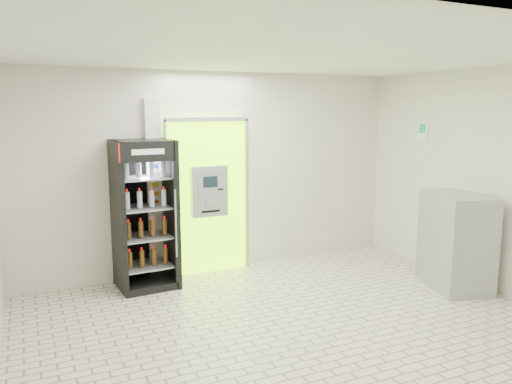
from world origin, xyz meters
TOP-DOWN VIEW (x-y plane):
  - ground at (0.00, 0.00)m, footprint 6.00×6.00m
  - room_shell at (0.00, 0.00)m, footprint 6.00×6.00m
  - atm_assembly at (-0.20, 2.41)m, footprint 1.30×0.24m
  - pillar at (-0.98, 2.45)m, footprint 0.22×0.11m
  - beverage_cooler at (-1.20, 2.16)m, footprint 0.81×0.75m
  - steel_cabinet at (2.66, 0.31)m, footprint 0.93×1.13m
  - exit_sign at (2.99, 1.40)m, footprint 0.02×0.22m

SIDE VIEW (x-z plane):
  - ground at x=0.00m, z-range 0.00..0.00m
  - steel_cabinet at x=2.66m, z-range 0.00..1.31m
  - beverage_cooler at x=-1.20m, z-range -0.04..2.00m
  - atm_assembly at x=-0.20m, z-range 0.01..2.34m
  - pillar at x=-0.98m, z-range 0.00..2.60m
  - room_shell at x=0.00m, z-range -1.16..4.84m
  - exit_sign at x=2.99m, z-range 1.99..2.25m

